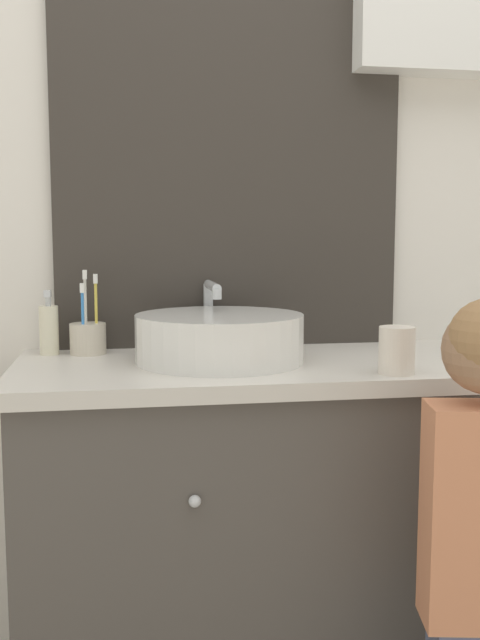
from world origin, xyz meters
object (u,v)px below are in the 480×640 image
object	(u,v)px
soap_dispenser	(49,329)
drinking_cup	(397,350)
sink_basin	(220,337)
toothbrush_holder	(88,336)
child_figure	(480,519)

from	to	relation	value
soap_dispenser	drinking_cup	world-z (taller)	soap_dispenser
sink_basin	drinking_cup	size ratio (longest dim) A/B	4.42
sink_basin	drinking_cup	bearing A→B (deg)	-31.22
sink_basin	drinking_cup	distance (m)	0.39
toothbrush_holder	drinking_cup	distance (m)	0.73
sink_basin	child_figure	world-z (taller)	child_figure
sink_basin	child_figure	distance (m)	0.66
sink_basin	child_figure	xyz separation A→B (m)	(0.41, -0.43, -0.28)
sink_basin	drinking_cup	world-z (taller)	sink_basin
soap_dispenser	child_figure	size ratio (longest dim) A/B	0.16
toothbrush_holder	drinking_cup	size ratio (longest dim) A/B	2.06
child_figure	drinking_cup	world-z (taller)	child_figure
toothbrush_holder	soap_dispenser	bearing A→B (deg)	176.21
soap_dispenser	drinking_cup	size ratio (longest dim) A/B	1.59
soap_dispenser	child_figure	bearing A→B (deg)	-36.74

